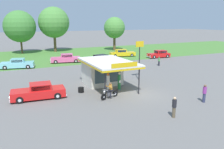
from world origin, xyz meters
name	(u,v)px	position (x,y,z in m)	size (l,w,h in m)	color
ground_plane	(140,94)	(0.00, 0.00, 0.00)	(300.00, 300.00, 0.00)	slate
grass_verge_strip	(67,55)	(0.00, 30.00, 0.00)	(120.00, 24.00, 0.01)	#477A33
service_station_kiosk	(103,70)	(-1.96, 5.01, 1.77)	(4.66, 7.75, 3.48)	beige
gas_pump_nearside	(108,83)	(-2.62, 2.20, 0.93)	(0.44, 0.44, 2.03)	slate
gas_pump_offside	(119,82)	(-1.31, 2.20, 0.90)	(0.44, 0.44, 1.98)	slate
motorcycle_with_rider	(110,92)	(-3.31, 0.24, 0.65)	(2.13, 0.96, 1.58)	black
featured_classic_sedan	(39,92)	(-9.56, 3.09, 0.68)	(5.30, 2.28, 1.50)	red
parked_car_back_row_centre_right	(17,64)	(-10.67, 19.44, 0.69)	(5.41, 2.95, 1.54)	#7AC6D1
parked_car_back_row_left	(102,59)	(3.46, 18.56, 0.66)	(5.52, 3.23, 1.41)	black
parked_car_second_row_spare	(66,59)	(-2.49, 21.17, 0.71)	(5.60, 2.75, 1.57)	#E55993
parked_car_back_row_centre	(159,54)	(16.22, 18.62, 0.68)	(4.91, 2.15, 1.49)	red
parked_car_back_row_far_right	(122,53)	(10.12, 23.25, 0.68)	(5.74, 2.74, 1.50)	gold
bystander_chatting_near_pumps	(204,93)	(4.07, -4.48, 0.90)	(0.34, 0.34, 1.71)	#2D3351
bystander_admiring_sedan	(159,61)	(10.91, 11.52, 0.81)	(0.34, 0.34, 1.54)	black
bystander_strolling_foreground	(174,107)	(-0.69, -5.94, 0.89)	(0.34, 0.34, 1.69)	brown
bystander_leaning_by_kiosk	(106,64)	(1.84, 13.00, 0.81)	(0.34, 0.34, 1.54)	black
tree_oak_distant_spare	(114,28)	(13.04, 33.13, 5.66)	(5.29, 5.29, 8.34)	brown
tree_oak_left	(19,27)	(-9.02, 36.92, 5.99)	(7.08, 7.08, 9.67)	brown
tree_oak_right	(54,23)	(-1.07, 36.78, 6.85)	(7.30, 7.30, 10.65)	brown
roadside_pole_sign	(139,54)	(2.99, 5.10, 3.33)	(1.10, 0.12, 4.90)	black
spare_tire_stack	(81,90)	(-5.30, 3.21, 0.27)	(0.60, 0.60, 0.54)	black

